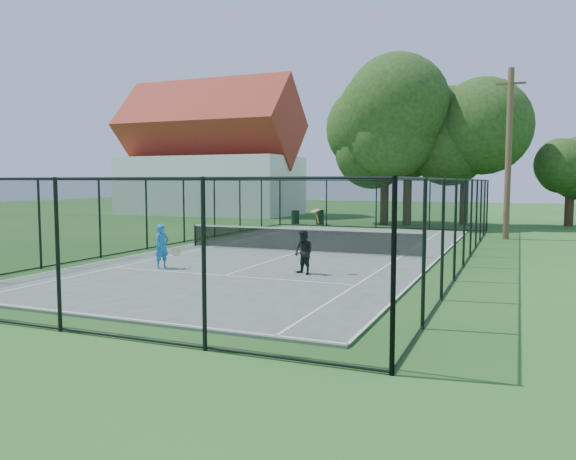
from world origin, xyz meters
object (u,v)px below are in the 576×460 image
at_px(player_blue, 162,247).
at_px(player_black, 304,252).
at_px(trash_bin_left, 295,217).
at_px(tennis_net, 301,239).
at_px(trash_bin_right, 320,217).
at_px(utility_pole, 509,153).

bearing_deg(player_blue, player_black, 8.20).
xyz_separation_m(trash_bin_left, player_blue, (3.33, -20.21, 0.31)).
height_order(tennis_net, player_blue, player_blue).
bearing_deg(trash_bin_right, utility_pole, -24.49).
bearing_deg(tennis_net, trash_bin_left, 112.48).
relative_size(tennis_net, player_black, 4.38).
height_order(trash_bin_right, player_blue, player_blue).
distance_m(tennis_net, player_black, 5.65).
bearing_deg(tennis_net, player_blue, -113.64).
bearing_deg(player_blue, trash_bin_right, 94.42).
xyz_separation_m(tennis_net, utility_pole, (7.62, 9.00, 3.72)).
xyz_separation_m(player_blue, player_black, (4.71, 0.68, -0.03)).
bearing_deg(player_black, player_blue, -171.80).
bearing_deg(trash_bin_right, player_black, -72.23).
bearing_deg(tennis_net, utility_pole, 49.73).
distance_m(trash_bin_left, trash_bin_right, 1.76).
relative_size(trash_bin_left, utility_pole, 0.11).
distance_m(trash_bin_left, player_black, 21.12).
bearing_deg(player_blue, trash_bin_left, 99.35).
relative_size(tennis_net, trash_bin_right, 10.24).
height_order(tennis_net, trash_bin_left, tennis_net).
distance_m(tennis_net, player_blue, 6.46).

